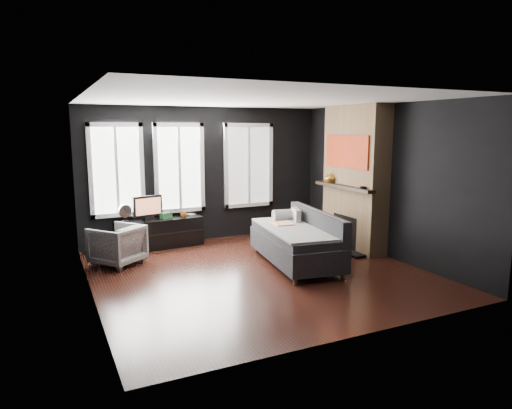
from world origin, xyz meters
name	(u,v)px	position (x,y,z in m)	size (l,w,h in m)	color
floor	(258,273)	(0.00, 0.00, 0.00)	(5.00, 5.00, 0.00)	black
ceiling	(259,99)	(0.00, 0.00, 2.70)	(5.00, 5.00, 0.00)	white
wall_back	(205,174)	(0.00, 2.50, 1.35)	(5.00, 0.02, 2.70)	black
wall_left	(87,199)	(-2.50, 0.00, 1.35)	(0.02, 5.00, 2.70)	black
wall_right	(385,181)	(2.50, 0.00, 1.35)	(0.02, 5.00, 2.70)	black
windows	(183,123)	(-0.45, 2.46, 2.38)	(4.00, 0.16, 1.76)	white
fireplace	(355,178)	(2.30, 0.60, 1.35)	(0.70, 1.62, 2.70)	#93724C
sofa	(295,238)	(0.76, 0.15, 0.45)	(1.05, 2.11, 0.91)	black
stripe_pillow	(296,219)	(1.07, 0.66, 0.65)	(0.09, 0.39, 0.39)	gray
armchair	(117,243)	(-1.95, 1.43, 0.37)	(0.72, 0.67, 0.74)	white
media_console	(159,233)	(-1.04, 2.24, 0.28)	(1.64, 0.51, 0.56)	black
monitor	(148,206)	(-1.25, 2.22, 0.82)	(0.58, 0.12, 0.52)	black
desk_fan	(125,213)	(-1.68, 2.16, 0.74)	(0.24, 0.24, 0.34)	gray
mug	(184,214)	(-0.57, 2.20, 0.62)	(0.12, 0.09, 0.12)	#CD6A14
book	(187,210)	(-0.45, 2.35, 0.66)	(0.15, 0.02, 0.20)	#9F9A80
storage_box	(166,215)	(-0.91, 2.22, 0.62)	(0.21, 0.13, 0.11)	#2A6839
mantel_vase	(330,177)	(2.05, 1.05, 1.33)	(0.20, 0.21, 0.20)	gold
mantel_clock	(363,188)	(2.05, 0.05, 1.25)	(0.12, 0.12, 0.04)	black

